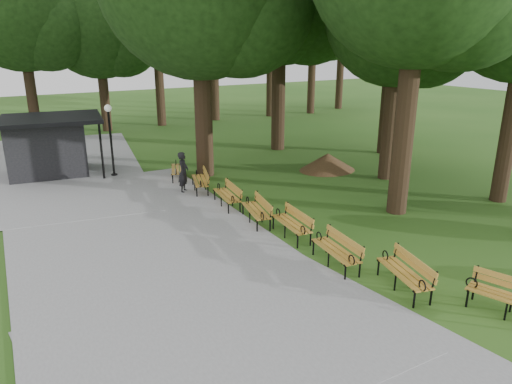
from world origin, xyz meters
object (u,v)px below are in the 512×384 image
bench_1 (404,273)px  kiosk (47,146)px  person (183,172)px  lawn_tree_5 (394,13)px  bench_3 (291,224)px  bench_7 (177,169)px  lamp_post (110,125)px  bench_6 (200,181)px  bench_4 (256,211)px  bench_5 (227,195)px  bench_0 (510,299)px  lawn_tree_1 (399,12)px  bench_2 (336,251)px  dirt_mound (327,162)px

bench_1 → kiosk: bearing=-143.8°
person → lawn_tree_5: bearing=-47.4°
person → bench_3: bearing=-131.8°
person → bench_7: size_ratio=0.88×
lamp_post → bench_6: bearing=-59.0°
bench_4 → lawn_tree_5: bearing=128.8°
bench_5 → bench_7: 4.45m
bench_0 → lawn_tree_5: (9.46, 13.16, 6.81)m
lamp_post → bench_5: bearing=-68.4°
kiosk → bench_3: bearing=-56.7°
lamp_post → bench_0: 16.75m
lawn_tree_1 → lawn_tree_5: (3.62, 3.73, 0.27)m
bench_4 → bench_2: bearing=16.9°
bench_4 → bench_7: size_ratio=1.00×
bench_1 → bench_6: size_ratio=1.00×
bench_4 → bench_6: bearing=-164.7°
bench_1 → bench_3: same height
bench_1 → bench_7: size_ratio=1.00×
bench_6 → kiosk: bearing=-122.4°
lamp_post → bench_4: bearing=-72.6°
bench_0 → bench_5: size_ratio=1.00×
bench_4 → bench_6: same height
person → lawn_tree_5: size_ratio=0.17×
bench_1 → bench_6: bearing=-158.5°
lawn_tree_5 → bench_3: bearing=-147.6°
person → bench_3: size_ratio=0.88×
bench_7 → person: bearing=6.7°
person → bench_2: size_ratio=0.88×
bench_5 → person: bearing=-155.7°
person → dirt_mound: bearing=-54.7°
lawn_tree_1 → lamp_post: bearing=147.6°
lamp_post → dirt_mound: 10.13m
bench_3 → lawn_tree_5: (11.07, 7.03, 6.81)m
bench_1 → lawn_tree_1: 12.07m
bench_0 → lawn_tree_1: size_ratio=0.19×
lamp_post → bench_3: lamp_post is taller
bench_0 → bench_7: (-2.20, 14.13, 0.00)m
kiosk → bench_3: size_ratio=2.24×
dirt_mound → lawn_tree_1: bearing=-60.7°
kiosk → bench_1: (5.87, -15.82, -0.89)m
person → kiosk: 7.15m
bench_3 → lawn_tree_5: bearing=129.3°
lamp_post → bench_5: 7.07m
lawn_tree_5 → dirt_mound: bearing=-165.0°
dirt_mound → bench_4: (-6.43, -4.11, 0.03)m
person → bench_5: person is taller
dirt_mound → bench_4: bench_4 is taller
person → bench_1: size_ratio=0.88×
bench_7 → lawn_tree_5: 13.54m
bench_4 → lawn_tree_5: (11.40, 5.44, 6.81)m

